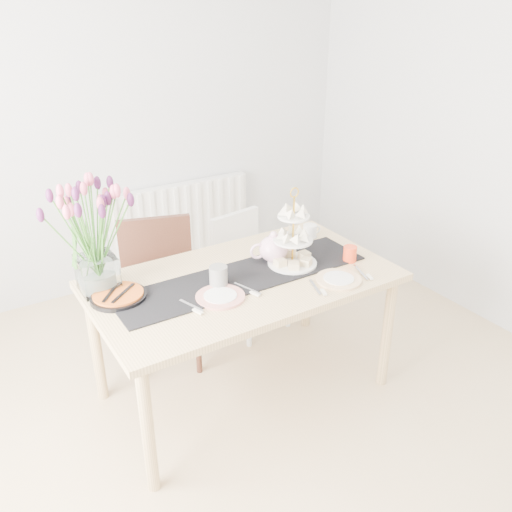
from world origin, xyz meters
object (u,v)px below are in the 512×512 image
mug_grey (218,276)px  plate_left (220,297)px  chair_brown (160,281)px  tulip_vase (90,222)px  dining_table (244,290)px  chair_white (245,263)px  cake_stand (293,246)px  mug_orange (350,254)px  plate_right (339,279)px  cream_jug (310,231)px  teapot (273,249)px  radiator (181,219)px  tart_tin (118,296)px

mug_grey → plate_left: size_ratio=0.45×
chair_brown → plate_left: chair_brown is taller
tulip_vase → dining_table: bearing=-21.9°
chair_white → cake_stand: size_ratio=1.98×
chair_white → tulip_vase: (-1.08, -0.37, 0.66)m
tulip_vase → plate_left: 0.73m
dining_table → mug_orange: (0.61, -0.15, 0.12)m
mug_grey → plate_left: (-0.05, -0.11, -0.05)m
chair_brown → mug_orange: 1.17m
chair_brown → plate_right: 1.13m
chair_white → cream_jug: 0.58m
dining_table → plate_left: 0.26m
cake_stand → plate_left: bearing=-168.3°
tulip_vase → mug_grey: bearing=-28.6°
dining_table → teapot: (0.24, 0.07, 0.16)m
chair_brown → cream_jug: chair_brown is taller
tulip_vase → mug_orange: size_ratio=7.55×
teapot → mug_orange: size_ratio=2.93×
radiator → cream_jug: size_ratio=14.38×
chair_brown → chair_white: (0.64, 0.05, -0.07)m
cream_jug → plate_right: size_ratio=0.35×
cream_jug → mug_grey: bearing=-151.4°
cream_jug → chair_white: bearing=129.6°
chair_brown → tulip_vase: size_ratio=1.33×
chair_white → mug_grey: size_ratio=7.08×
chair_white → plate_left: 1.02m
mug_grey → plate_right: (0.56, -0.28, -0.05)m
teapot → plate_left: 0.49m
tart_tin → cream_jug: bearing=4.6°
cream_jug → mug_orange: (-0.01, -0.38, 0.00)m
chair_brown → mug_grey: (0.09, -0.61, 0.28)m
dining_table → plate_left: plate_left is taller
tart_tin → plate_left: tart_tin is taller
dining_table → mug_grey: size_ratio=14.30×
chair_white → dining_table: bearing=-130.5°
radiator → plate_right: (0.04, -1.92, 0.31)m
mug_orange → plate_left: 0.82m
tulip_vase → mug_orange: 1.40m
radiator → dining_table: 1.68m
tulip_vase → mug_orange: tulip_vase is taller
tart_tin → plate_right: 1.13m
cake_stand → teapot: cake_stand is taller
dining_table → tulip_vase: 0.87m
chair_white → plate_right: bearing=-98.4°
cake_stand → chair_white: bearing=82.5°
chair_brown → teapot: teapot is taller
dining_table → teapot: size_ratio=6.11×
chair_white → cream_jug: bearing=-70.5°
dining_table → plate_right: size_ratio=6.64×
tart_tin → tulip_vase: bearing=109.4°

